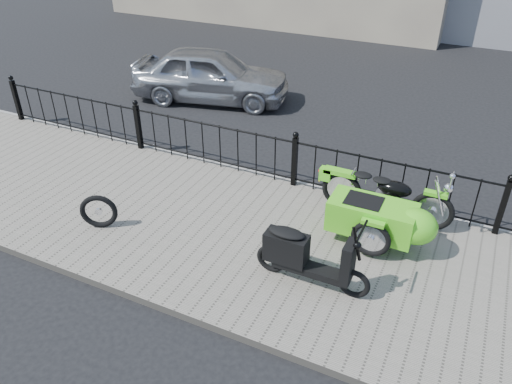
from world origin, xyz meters
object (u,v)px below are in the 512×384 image
at_px(motorcycle_sidecar, 385,215).
at_px(sedan_car, 211,75).
at_px(scooter, 304,256).
at_px(spare_tire, 99,212).

distance_m(motorcycle_sidecar, sedan_car, 7.03).
distance_m(scooter, sedan_car, 7.47).
xyz_separation_m(motorcycle_sidecar, spare_tire, (-4.23, -1.65, -0.17)).
distance_m(spare_tire, sedan_car, 6.10).
height_order(scooter, sedan_car, sedan_car).
bearing_deg(motorcycle_sidecar, scooter, -118.49).
xyz_separation_m(spare_tire, sedan_car, (-1.34, 5.95, 0.27)).
bearing_deg(sedan_car, motorcycle_sidecar, -140.92).
distance_m(scooter, spare_tire, 3.46).
bearing_deg(motorcycle_sidecar, spare_tire, -158.67).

